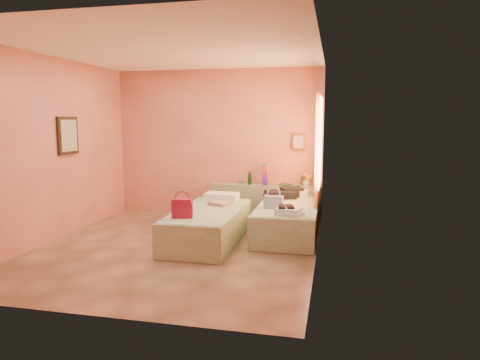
# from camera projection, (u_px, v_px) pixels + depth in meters

# --- Properties ---
(ground) EXTENTS (4.50, 4.50, 0.00)m
(ground) POSITION_uv_depth(u_px,v_px,m) (177.00, 248.00, 6.24)
(ground) COLOR tan
(ground) RESTS_ON ground
(room_walls) EXTENTS (4.02, 4.51, 2.81)m
(room_walls) POSITION_uv_depth(u_px,v_px,m) (201.00, 124.00, 6.49)
(room_walls) COLOR #E08D77
(room_walls) RESTS_ON ground
(headboard_ledge) EXTENTS (2.05, 0.30, 0.65)m
(headboard_ledge) POSITION_uv_depth(u_px,v_px,m) (266.00, 202.00, 8.02)
(headboard_ledge) COLOR gray
(headboard_ledge) RESTS_ON ground
(bed_left) EXTENTS (0.91, 2.01, 0.50)m
(bed_left) POSITION_uv_depth(u_px,v_px,m) (208.00, 226.00, 6.52)
(bed_left) COLOR beige
(bed_left) RESTS_ON ground
(bed_right) EXTENTS (0.91, 2.01, 0.50)m
(bed_right) POSITION_uv_depth(u_px,v_px,m) (288.00, 220.00, 6.90)
(bed_right) COLOR beige
(bed_right) RESTS_ON ground
(water_bottle) EXTENTS (0.09, 0.09, 0.23)m
(water_bottle) POSITION_uv_depth(u_px,v_px,m) (250.00, 178.00, 7.96)
(water_bottle) COLOR #163C23
(water_bottle) RESTS_ON headboard_ledge
(rainbow_box) EXTENTS (0.11, 0.11, 0.42)m
(rainbow_box) POSITION_uv_depth(u_px,v_px,m) (265.00, 174.00, 7.90)
(rainbow_box) COLOR maroon
(rainbow_box) RESTS_ON headboard_ledge
(small_dish) EXTENTS (0.14, 0.14, 0.03)m
(small_dish) POSITION_uv_depth(u_px,v_px,m) (240.00, 183.00, 8.13)
(small_dish) COLOR #4D8D6F
(small_dish) RESTS_ON headboard_ledge
(green_book) EXTENTS (0.24, 0.21, 0.03)m
(green_book) POSITION_uv_depth(u_px,v_px,m) (286.00, 185.00, 7.86)
(green_book) COLOR #27492C
(green_book) RESTS_ON headboard_ledge
(flower_vase) EXTENTS (0.22, 0.22, 0.28)m
(flower_vase) POSITION_uv_depth(u_px,v_px,m) (307.00, 178.00, 7.82)
(flower_vase) COLOR silver
(flower_vase) RESTS_ON headboard_ledge
(magenta_handbag) EXTENTS (0.31, 0.22, 0.27)m
(magenta_handbag) POSITION_uv_depth(u_px,v_px,m) (182.00, 208.00, 5.94)
(magenta_handbag) COLOR maroon
(magenta_handbag) RESTS_ON bed_left
(khaki_garment) EXTENTS (0.40, 0.37, 0.06)m
(khaki_garment) POSITION_uv_depth(u_px,v_px,m) (220.00, 203.00, 6.82)
(khaki_garment) COLOR tan
(khaki_garment) RESTS_ON bed_left
(clothes_pile) EXTENTS (0.70, 0.70, 0.16)m
(clothes_pile) POSITION_uv_depth(u_px,v_px,m) (283.00, 193.00, 7.42)
(clothes_pile) COLOR black
(clothes_pile) RESTS_ON bed_right
(blue_handbag) EXTENTS (0.29, 0.14, 0.19)m
(blue_handbag) POSITION_uv_depth(u_px,v_px,m) (273.00, 202.00, 6.58)
(blue_handbag) COLOR #3E5495
(blue_handbag) RESTS_ON bed_right
(towel_stack) EXTENTS (0.42, 0.39, 0.10)m
(towel_stack) POSITION_uv_depth(u_px,v_px,m) (290.00, 212.00, 6.08)
(towel_stack) COLOR silver
(towel_stack) RESTS_ON bed_right
(sandal_pair) EXTENTS (0.22, 0.27, 0.03)m
(sandal_pair) POSITION_uv_depth(u_px,v_px,m) (286.00, 207.00, 6.13)
(sandal_pair) COLOR black
(sandal_pair) RESTS_ON towel_stack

